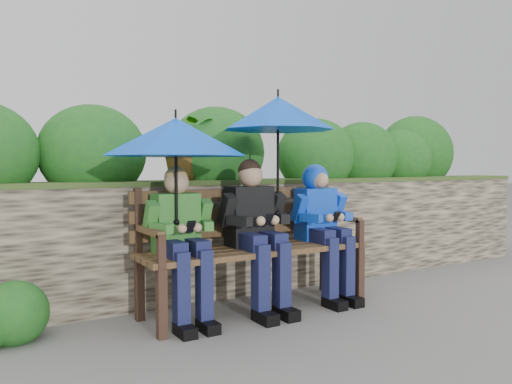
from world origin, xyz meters
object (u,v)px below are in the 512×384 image
boy_left (181,235)px  boy_middle (256,226)px  park_bench (251,239)px  umbrella_left (176,137)px  boy_right (322,218)px  umbrella_right (278,113)px

boy_left → boy_middle: bearing=-0.5°
park_bench → umbrella_left: bearing=-172.1°
boy_left → umbrella_left: 0.71m
boy_left → boy_right: size_ratio=0.98×
park_bench → boy_right: boy_right is taller
boy_left → boy_middle: (0.63, -0.01, 0.02)m
boy_left → umbrella_right: size_ratio=1.13×
umbrella_left → umbrella_right: 0.91m
boy_left → boy_right: 1.30m
boy_middle → umbrella_left: umbrella_left is taller
park_bench → boy_right: bearing=-6.7°
boy_left → boy_right: boy_right is taller
boy_right → umbrella_left: bearing=-179.3°
boy_middle → boy_right: size_ratio=1.03×
boy_left → boy_middle: size_ratio=0.95×
boy_middle → boy_right: bearing=1.4°
boy_right → umbrella_left: (-1.34, -0.02, 0.65)m
park_bench → boy_left: boy_left is taller
park_bench → boy_middle: 0.15m
umbrella_right → boy_left: bearing=-179.4°
park_bench → boy_middle: boy_middle is taller
boy_middle → boy_right: (0.67, 0.02, 0.03)m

